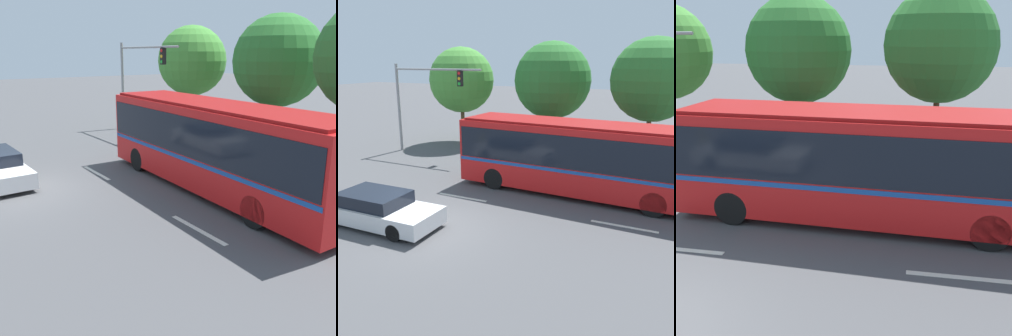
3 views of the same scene
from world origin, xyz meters
TOP-DOWN VIEW (x-y plane):
  - ground_plane at (0.00, 0.00)m, footprint 140.00×140.00m
  - city_bus at (3.81, 6.03)m, footprint 11.34×3.04m
  - traffic_light_pole at (-7.66, 9.47)m, footprint 6.27×0.24m
  - flowering_hedge at (1.55, 11.17)m, footprint 6.11×1.57m
  - street_tree_left at (-7.05, 13.47)m, footprint 4.54×4.54m
  - street_tree_centre at (-0.63, 14.41)m, footprint 5.01×5.01m
  - lane_stripe_near at (-0.73, 3.34)m, footprint 2.40×0.16m
  - lane_stripe_mid at (6.20, 3.30)m, footprint 2.40×0.16m

SIDE VIEW (x-z plane):
  - ground_plane at x=0.00m, z-range 0.00..0.00m
  - lane_stripe_near at x=-0.73m, z-range 0.00..0.01m
  - lane_stripe_mid at x=6.20m, z-range 0.00..0.01m
  - flowering_hedge at x=1.55m, z-range -0.01..1.56m
  - city_bus at x=3.81m, z-range 0.22..3.46m
  - traffic_light_pole at x=-7.66m, z-range 1.03..6.63m
  - street_tree_left at x=-7.05m, z-range 1.09..7.81m
  - street_tree_centre at x=-0.63m, z-range 1.00..8.04m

